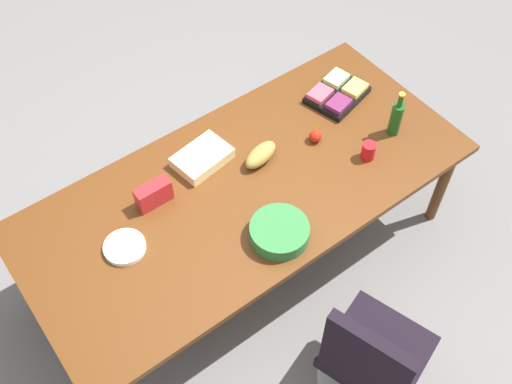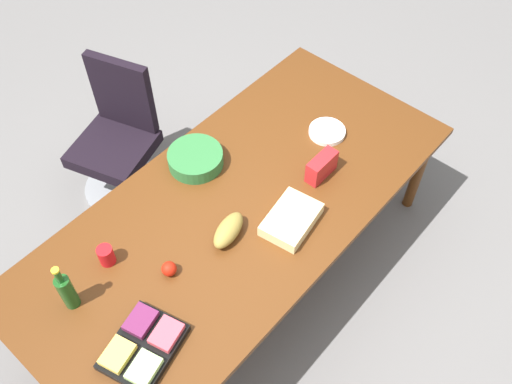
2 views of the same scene
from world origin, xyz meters
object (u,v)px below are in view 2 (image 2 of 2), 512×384
Objects in this scene: bread_loaf at (228,230)px; red_solo_cup at (106,255)px; conference_table at (239,211)px; salad_bowl at (196,159)px; paper_plate_stack at (327,132)px; sheet_cake at (291,219)px; fruit_platter at (143,346)px; chip_bag_red at (322,167)px; office_chair at (120,148)px; apple_red at (169,269)px; wine_bottle at (67,291)px.

red_solo_cup is at bearing 145.49° from bread_loaf.
red_solo_cup is at bearing 159.60° from conference_table.
salad_bowl is (0.06, 0.38, 0.10)m from conference_table.
paper_plate_stack is at bearing -2.96° from conference_table.
sheet_cake is at bearing -35.33° from bread_loaf.
sheet_cake is (0.79, -0.55, -0.02)m from red_solo_cup.
red_solo_cup reaches higher than salad_bowl.
conference_table is 6.18× the size of fruit_platter.
chip_bag_red is 0.38m from sheet_cake.
fruit_platter is 1.35m from chip_bag_red.
office_chair is 0.83m from salad_bowl.
salad_bowl is (-0.04, 0.67, 0.01)m from sheet_cake.
red_solo_cup reaches higher than paper_plate_stack.
salad_bowl is (-0.41, 0.59, -0.03)m from chip_bag_red.
sheet_cake is at bearing -86.73° from office_chair.
chip_bag_red is at bearing -10.17° from apple_red.
red_solo_cup reaches higher than fruit_platter.
chip_bag_red is at bearing -21.75° from red_solo_cup.
bread_loaf is 0.75× the size of sheet_cake.
salad_bowl is (-0.69, 0.42, 0.03)m from paper_plate_stack.
office_chair is 1.46m from chip_bag_red.
wine_bottle is (-1.01, -0.18, 0.08)m from salad_bowl.
salad_bowl is (0.04, -0.73, 0.40)m from office_chair.
office_chair is 9.16× the size of red_solo_cup.
bread_loaf is at bearing -151.89° from conference_table.
fruit_platter is 0.98m from sheet_cake.
red_solo_cup reaches higher than sheet_cake.
salad_bowl is at bearing 34.58° from apple_red.
salad_bowl is 1.00× the size of wine_bottle.
salad_bowl is 1.03m from wine_bottle.
conference_table is 8.18× the size of wine_bottle.
apple_red reaches higher than sheet_cake.
chip_bag_red reaches higher than sheet_cake.
paper_plate_stack is 1.72m from wine_bottle.
office_chair is at bearing 122.49° from paper_plate_stack.
apple_red is at bearing -145.42° from salad_bowl.
conference_table is at bearing 156.30° from chip_bag_red.
red_solo_cup is 1.47m from paper_plate_stack.
sheet_cake is (-0.37, -0.09, -0.03)m from chip_bag_red.
bread_loaf is at bearing -11.17° from apple_red.
sheet_cake is (0.27, -0.19, -0.02)m from bread_loaf.
sheet_cake is at bearing -34.80° from red_solo_cup.
paper_plate_stack is at bearing -8.09° from wine_bottle.
salad_bowl is (0.75, 0.13, -0.01)m from red_solo_cup.
chip_bag_red is 0.63× the size of wine_bottle.
bread_loaf is 0.54m from salad_bowl.
office_chair is 1.41m from wine_bottle.
red_solo_cup reaches higher than apple_red.
office_chair reaches higher than red_solo_cup.
salad_bowl is (0.24, 0.48, -0.01)m from bread_loaf.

